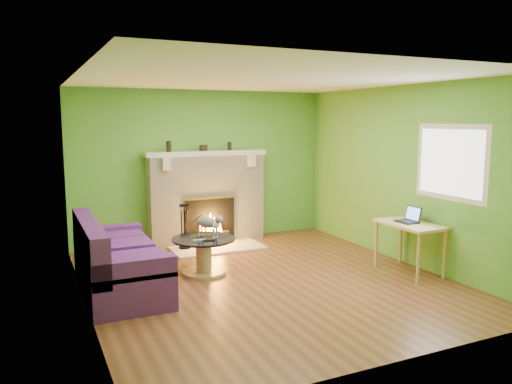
# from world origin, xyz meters

# --- Properties ---
(floor) EXTENTS (5.00, 5.00, 0.00)m
(floor) POSITION_xyz_m (0.00, 0.00, 0.00)
(floor) COLOR #5B2F1A
(floor) RESTS_ON ground
(ceiling) EXTENTS (5.00, 5.00, 0.00)m
(ceiling) POSITION_xyz_m (0.00, 0.00, 2.60)
(ceiling) COLOR white
(ceiling) RESTS_ON wall_back
(wall_back) EXTENTS (5.00, 0.00, 5.00)m
(wall_back) POSITION_xyz_m (0.00, 2.50, 1.30)
(wall_back) COLOR #509932
(wall_back) RESTS_ON floor
(wall_front) EXTENTS (5.00, 0.00, 5.00)m
(wall_front) POSITION_xyz_m (0.00, -2.50, 1.30)
(wall_front) COLOR #509932
(wall_front) RESTS_ON floor
(wall_left) EXTENTS (0.00, 5.00, 5.00)m
(wall_left) POSITION_xyz_m (-2.25, 0.00, 1.30)
(wall_left) COLOR #509932
(wall_left) RESTS_ON floor
(wall_right) EXTENTS (0.00, 5.00, 5.00)m
(wall_right) POSITION_xyz_m (2.25, 0.00, 1.30)
(wall_right) COLOR #509932
(wall_right) RESTS_ON floor
(window_frame) EXTENTS (0.00, 1.20, 1.20)m
(window_frame) POSITION_xyz_m (2.24, -0.90, 1.55)
(window_frame) COLOR silver
(window_frame) RESTS_ON wall_right
(window_pane) EXTENTS (0.00, 1.06, 1.06)m
(window_pane) POSITION_xyz_m (2.23, -0.90, 1.55)
(window_pane) COLOR white
(window_pane) RESTS_ON wall_right
(fireplace) EXTENTS (2.10, 0.46, 1.58)m
(fireplace) POSITION_xyz_m (0.00, 2.32, 0.77)
(fireplace) COLOR beige
(fireplace) RESTS_ON floor
(hearth) EXTENTS (1.50, 0.75, 0.03)m
(hearth) POSITION_xyz_m (0.00, 1.80, 0.01)
(hearth) COLOR beige
(hearth) RESTS_ON floor
(mantel) EXTENTS (2.10, 0.28, 0.08)m
(mantel) POSITION_xyz_m (0.00, 2.30, 1.54)
(mantel) COLOR beige
(mantel) RESTS_ON fireplace
(sofa) EXTENTS (0.91, 2.01, 0.90)m
(sofa) POSITION_xyz_m (-1.86, 0.44, 0.35)
(sofa) COLOR #521B69
(sofa) RESTS_ON floor
(coffee_table) EXTENTS (0.87, 0.87, 0.49)m
(coffee_table) POSITION_xyz_m (-0.63, 0.65, 0.28)
(coffee_table) COLOR tan
(coffee_table) RESTS_ON floor
(desk) EXTENTS (0.55, 0.94, 0.70)m
(desk) POSITION_xyz_m (1.95, -0.52, 0.61)
(desk) COLOR tan
(desk) RESTS_ON floor
(cat) EXTENTS (0.44, 0.56, 0.33)m
(cat) POSITION_xyz_m (-0.55, 0.70, 0.66)
(cat) COLOR slate
(cat) RESTS_ON coffee_table
(remote_silver) EXTENTS (0.17, 0.05, 0.02)m
(remote_silver) POSITION_xyz_m (-0.73, 0.53, 0.50)
(remote_silver) COLOR #949496
(remote_silver) RESTS_ON coffee_table
(remote_black) EXTENTS (0.16, 0.07, 0.02)m
(remote_black) POSITION_xyz_m (-0.61, 0.47, 0.50)
(remote_black) COLOR black
(remote_black) RESTS_ON coffee_table
(laptop) EXTENTS (0.26, 0.30, 0.22)m
(laptop) POSITION_xyz_m (1.93, -0.47, 0.81)
(laptop) COLOR black
(laptop) RESTS_ON desk
(fire_tools) EXTENTS (0.20, 0.20, 0.74)m
(fire_tools) POSITION_xyz_m (-0.51, 1.95, 0.40)
(fire_tools) COLOR black
(fire_tools) RESTS_ON hearth
(mantel_vase_left) EXTENTS (0.08, 0.08, 0.18)m
(mantel_vase_left) POSITION_xyz_m (-0.64, 2.33, 1.67)
(mantel_vase_left) COLOR black
(mantel_vase_left) RESTS_ON mantel
(mantel_vase_right) EXTENTS (0.07, 0.07, 0.14)m
(mantel_vase_right) POSITION_xyz_m (0.43, 2.33, 1.65)
(mantel_vase_right) COLOR black
(mantel_vase_right) RESTS_ON mantel
(mantel_box) EXTENTS (0.12, 0.08, 0.10)m
(mantel_box) POSITION_xyz_m (-0.04, 2.33, 1.63)
(mantel_box) COLOR black
(mantel_box) RESTS_ON mantel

